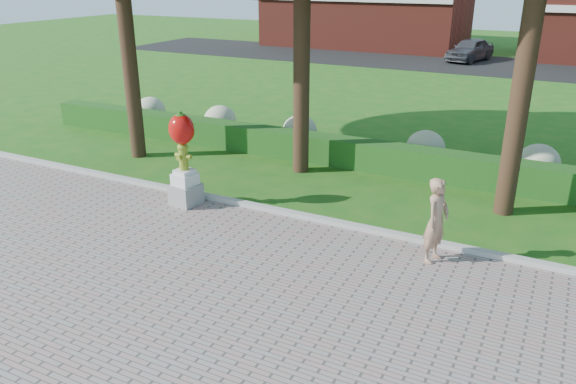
# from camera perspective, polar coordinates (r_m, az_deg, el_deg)

# --- Properties ---
(ground) EXTENTS (100.00, 100.00, 0.00)m
(ground) POSITION_cam_1_polar(r_m,az_deg,el_deg) (10.21, -3.26, -9.57)
(ground) COLOR #1B5A16
(ground) RESTS_ON ground
(curb) EXTENTS (40.00, 0.18, 0.15)m
(curb) POSITION_cam_1_polar(r_m,az_deg,el_deg) (12.55, 3.59, -2.93)
(curb) COLOR #ADADA5
(curb) RESTS_ON ground
(lawn_hedge) EXTENTS (24.00, 0.70, 0.80)m
(lawn_hedge) POSITION_cam_1_polar(r_m,az_deg,el_deg) (15.95, 9.37, 3.50)
(lawn_hedge) COLOR #1A4614
(lawn_hedge) RESTS_ON ground
(hydrangea_row) EXTENTS (20.10, 1.10, 0.99)m
(hydrangea_row) POSITION_cam_1_polar(r_m,az_deg,el_deg) (16.68, 12.35, 4.63)
(hydrangea_row) COLOR #B1B68B
(hydrangea_row) RESTS_ON ground
(street) EXTENTS (50.00, 8.00, 0.02)m
(street) POSITION_cam_1_polar(r_m,az_deg,el_deg) (36.18, 19.97, 11.99)
(street) COLOR black
(street) RESTS_ON ground
(hydrant_sculpture) EXTENTS (0.70, 0.70, 2.26)m
(hydrant_sculpture) POSITION_cam_1_polar(r_m,az_deg,el_deg) (13.34, -10.59, 3.59)
(hydrant_sculpture) COLOR gray
(hydrant_sculpture) RESTS_ON walkway
(woman) EXTENTS (0.54, 0.69, 1.68)m
(woman) POSITION_cam_1_polar(r_m,az_deg,el_deg) (10.97, 14.85, -2.81)
(woman) COLOR tan
(woman) RESTS_ON walkway
(parked_car) EXTENTS (2.68, 4.36, 1.39)m
(parked_car) POSITION_cam_1_polar(r_m,az_deg,el_deg) (37.43, 17.99, 13.60)
(parked_car) COLOR #414349
(parked_car) RESTS_ON street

